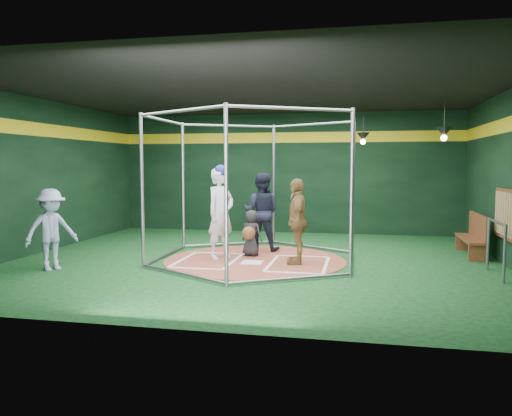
% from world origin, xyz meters
% --- Properties ---
extents(room_shell, '(10.10, 9.10, 3.53)m').
position_xyz_m(room_shell, '(0.00, 0.01, 1.75)').
color(room_shell, '#0B3413').
rests_on(room_shell, ground).
extents(clay_disc, '(3.80, 3.80, 0.01)m').
position_xyz_m(clay_disc, '(0.00, 0.00, 0.01)').
color(clay_disc, '#994D37').
rests_on(clay_disc, ground).
extents(home_plate, '(0.43, 0.43, 0.01)m').
position_xyz_m(home_plate, '(0.00, -0.30, 0.02)').
color(home_plate, white).
rests_on(home_plate, clay_disc).
extents(batter_box_left, '(1.17, 1.77, 0.01)m').
position_xyz_m(batter_box_left, '(-0.95, -0.25, 0.02)').
color(batter_box_left, white).
rests_on(batter_box_left, clay_disc).
extents(batter_box_right, '(1.17, 1.77, 0.01)m').
position_xyz_m(batter_box_right, '(0.95, -0.25, 0.02)').
color(batter_box_right, white).
rests_on(batter_box_right, clay_disc).
extents(batting_cage, '(4.05, 4.67, 3.00)m').
position_xyz_m(batting_cage, '(-0.00, -0.00, 1.50)').
color(batting_cage, gray).
rests_on(batting_cage, ground).
extents(bat_rack, '(0.07, 1.25, 0.98)m').
position_xyz_m(bat_rack, '(4.93, 0.40, 1.05)').
color(bat_rack, brown).
rests_on(bat_rack, room_shell).
extents(pendant_lamp_near, '(0.34, 0.34, 0.90)m').
position_xyz_m(pendant_lamp_near, '(2.20, 3.60, 2.74)').
color(pendant_lamp_near, black).
rests_on(pendant_lamp_near, room_shell).
extents(pendant_lamp_far, '(0.34, 0.34, 0.90)m').
position_xyz_m(pendant_lamp_far, '(4.00, 2.00, 2.74)').
color(pendant_lamp_far, black).
rests_on(pendant_lamp_far, room_shell).
extents(batter_figure, '(0.75, 0.84, 1.99)m').
position_xyz_m(batter_figure, '(-0.76, 0.04, 1.00)').
color(batter_figure, silver).
rests_on(batter_figure, clay_disc).
extents(visitor_leopard, '(0.53, 1.05, 1.72)m').
position_xyz_m(visitor_leopard, '(0.91, -0.18, 0.87)').
color(visitor_leopard, '#A98448').
rests_on(visitor_leopard, clay_disc).
extents(catcher_figure, '(0.56, 0.61, 1.01)m').
position_xyz_m(catcher_figure, '(-0.18, 0.42, 0.52)').
color(catcher_figure, black).
rests_on(catcher_figure, clay_disc).
extents(umpire, '(0.90, 0.72, 1.81)m').
position_xyz_m(umpire, '(-0.10, 1.21, 0.92)').
color(umpire, black).
rests_on(umpire, clay_disc).
extents(bystander_blue, '(1.04, 1.16, 1.56)m').
position_xyz_m(bystander_blue, '(-3.61, -1.71, 0.78)').
color(bystander_blue, '#8B99B8').
rests_on(bystander_blue, ground).
extents(dugout_bench, '(0.37, 1.60, 0.93)m').
position_xyz_m(dugout_bench, '(4.62, 1.52, 0.48)').
color(dugout_bench, brown).
rests_on(dugout_bench, ground).
extents(steel_railing, '(0.05, 1.17, 1.01)m').
position_xyz_m(steel_railing, '(4.55, -0.57, 0.67)').
color(steel_railing, gray).
rests_on(steel_railing, ground).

